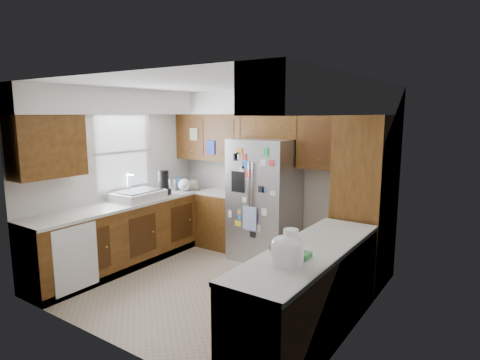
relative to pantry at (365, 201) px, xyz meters
The scene contains 12 objects.
floor 2.17m from the pantry, 142.52° to the right, with size 3.60×3.60×0.00m, color tan.
room_shell 1.94m from the pantry, 153.92° to the right, with size 3.64×3.24×2.52m.
left_counter_run 3.14m from the pantry, 158.56° to the right, with size 1.36×3.20×0.92m.
right_counter_run 1.75m from the pantry, 90.00° to the right, with size 0.63×2.25×0.92m.
pantry is the anchor object (origin of this frame).
fridge 1.51m from the pantry, behind, with size 0.90×0.79×1.80m.
bridge_cabinet 1.77m from the pantry, 169.43° to the left, with size 0.96×0.34×0.35m, color #3C240B.
fridge_top_items 1.98m from the pantry, behind, with size 0.47×0.30×0.27m.
sink_assembly 3.18m from the pantry, 160.64° to the right, with size 0.52×0.70×0.37m.
left_counter_clutter 2.96m from the pantry, behind, with size 0.41×0.83×0.38m.
rice_cooker 2.10m from the pantry, 90.01° to the right, with size 0.29×0.28×0.24m.
paper_towel 2.04m from the pantry, 89.97° to the right, with size 0.13×0.13×0.29m, color white.
Camera 1 is at (2.97, -3.81, 2.17)m, focal length 30.00 mm.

